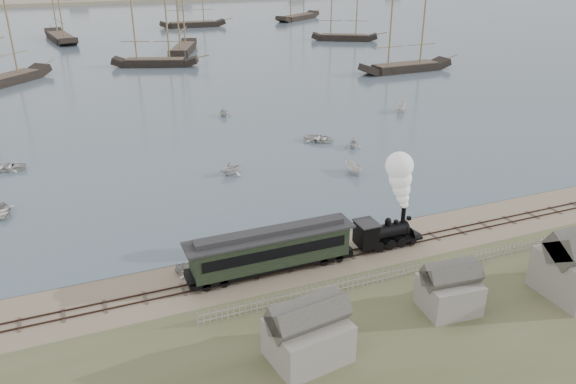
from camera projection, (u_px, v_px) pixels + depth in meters
name	position (u px, v px, depth m)	size (l,w,h in m)	color
ground	(349.00, 242.00, 51.98)	(600.00, 600.00, 0.00)	gray
harbor_water	(122.00, 23.00, 196.04)	(600.00, 336.00, 0.06)	#4C5B6D
rail_track	(360.00, 252.00, 50.26)	(120.00, 1.80, 0.16)	#33221C
picket_fence_west	(317.00, 298.00, 43.81)	(19.00, 0.10, 1.20)	gray
picket_fence_east	(513.00, 254.00, 49.92)	(15.00, 0.10, 1.20)	gray
shed_left	(308.00, 357.00, 37.52)	(5.00, 4.00, 4.10)	gray
shed_mid	(447.00, 309.00, 42.49)	(4.00, 3.50, 3.60)	gray
far_spit	(101.00, 3.00, 263.85)	(500.00, 20.00, 1.80)	tan
locomotive	(398.00, 206.00, 49.92)	(6.85, 2.56, 8.54)	black
passenger_coach	(271.00, 249.00, 46.47)	(14.35, 2.77, 3.48)	black
beached_dinghy	(197.00, 269.00, 47.05)	(3.54, 2.53, 0.73)	silver
rowboat_0	(1.00, 211.00, 56.87)	(3.99, 2.85, 0.83)	silver
rowboat_1	(231.00, 168.00, 66.88)	(3.11, 2.69, 1.64)	silver
rowboat_2	(353.00, 168.00, 67.38)	(3.29, 1.24, 1.27)	silver
rowboat_3	(320.00, 138.00, 78.17)	(4.42, 3.16, 0.92)	silver
rowboat_4	(353.00, 143.00, 75.76)	(2.62, 2.26, 1.38)	silver
rowboat_5	(401.00, 107.00, 92.07)	(3.72, 1.40, 1.44)	silver
rowboat_6	(7.00, 167.00, 68.20)	(4.27, 3.05, 0.89)	silver
rowboat_7	(223.00, 112.00, 89.68)	(2.73, 2.36, 1.44)	silver
schooner_2	(151.00, 20.00, 122.58)	(18.97, 4.38, 20.00)	black
schooner_3	(181.00, 12.00, 138.43)	(20.55, 4.74, 20.00)	black
schooner_4	(409.00, 24.00, 117.57)	(21.37, 4.93, 20.00)	black
schooner_5	(346.00, 4.00, 156.52)	(18.58, 4.29, 20.00)	black
schooner_7	(55.00, 4.00, 156.20)	(24.53, 5.66, 20.00)	black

